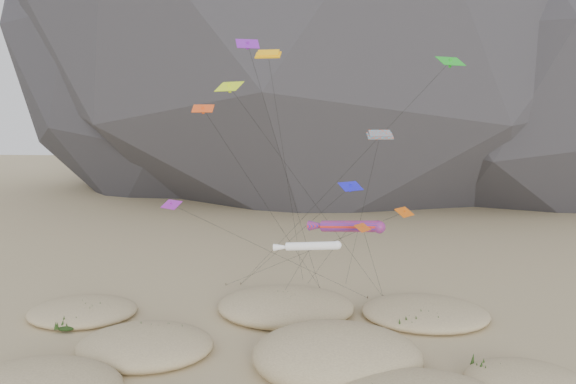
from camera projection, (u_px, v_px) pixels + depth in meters
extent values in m
plane|color=#CCB789|center=(275.00, 381.00, 44.50)|extent=(500.00, 500.00, 0.00)
ellipsoid|color=#2B2B30|center=(194.00, 36.00, 163.21)|extent=(136.20, 127.83, 116.00)
ellipsoid|color=black|center=(539.00, 49.00, 143.28)|extent=(130.55, 126.41, 100.00)
ellipsoid|color=#CCB789|center=(145.00, 345.00, 49.87)|extent=(12.22, 10.39, 2.60)
ellipsoid|color=#CCB789|center=(337.00, 356.00, 46.63)|extent=(14.27, 12.13, 4.50)
ellipsoid|color=#CCB789|center=(526.00, 382.00, 43.28)|extent=(9.41, 8.00, 2.03)
ellipsoid|color=#CCB789|center=(286.00, 306.00, 59.98)|extent=(14.67, 12.47, 2.95)
ellipsoid|color=#CCB789|center=(425.00, 313.00, 58.50)|extent=(13.21, 11.23, 2.22)
ellipsoid|color=#CCB789|center=(83.00, 311.00, 58.99)|extent=(11.41, 9.70, 2.06)
ellipsoid|color=black|center=(87.00, 381.00, 42.76)|extent=(2.30, 1.97, 0.69)
ellipsoid|color=black|center=(154.00, 339.00, 50.82)|extent=(2.94, 2.52, 0.88)
ellipsoid|color=black|center=(171.00, 337.00, 51.48)|extent=(2.41, 2.06, 0.72)
ellipsoid|color=black|center=(309.00, 345.00, 48.62)|extent=(3.17, 2.71, 0.95)
ellipsoid|color=black|center=(349.00, 342.00, 49.63)|extent=(2.55, 2.18, 0.77)
ellipsoid|color=black|center=(292.00, 355.00, 47.13)|extent=(2.89, 2.48, 0.87)
ellipsoid|color=black|center=(487.00, 370.00, 44.98)|extent=(2.24, 1.92, 0.67)
ellipsoid|color=black|center=(277.00, 303.00, 59.94)|extent=(3.36, 2.87, 1.01)
ellipsoid|color=black|center=(298.00, 306.00, 59.43)|extent=(2.35, 2.01, 0.70)
ellipsoid|color=black|center=(428.00, 319.00, 56.03)|extent=(2.69, 2.30, 0.81)
ellipsoid|color=black|center=(411.00, 324.00, 54.93)|extent=(2.19, 1.87, 0.66)
ellipsoid|color=black|center=(87.00, 313.00, 58.23)|extent=(2.53, 2.16, 0.76)
ellipsoid|color=black|center=(67.00, 327.00, 54.66)|extent=(1.86, 1.60, 0.56)
cylinder|color=#3F2D1E|center=(264.00, 289.00, 67.75)|extent=(0.08, 0.08, 0.30)
cylinder|color=#3F2D1E|center=(320.00, 288.00, 68.03)|extent=(0.08, 0.08, 0.30)
cylinder|color=#3F2D1E|center=(328.00, 299.00, 64.01)|extent=(0.08, 0.08, 0.30)
cylinder|color=#3F2D1E|center=(329.00, 292.00, 66.46)|extent=(0.08, 0.08, 0.30)
cylinder|color=#3F2D1E|center=(368.00, 297.00, 64.59)|extent=(0.08, 0.08, 0.30)
cylinder|color=#3F2D1E|center=(226.00, 284.00, 69.51)|extent=(0.08, 0.08, 0.30)
cylinder|color=#3F2D1E|center=(383.00, 297.00, 64.75)|extent=(0.08, 0.08, 0.30)
cylinder|color=#3F2D1E|center=(241.00, 284.00, 69.81)|extent=(0.08, 0.08, 0.30)
cylinder|color=#F92D1A|center=(350.00, 226.00, 53.74)|extent=(5.95, 3.96, 1.75)
sphere|color=#F92D1A|center=(379.00, 227.00, 52.02)|extent=(1.17, 1.17, 1.17)
cone|color=#F92D1A|center=(320.00, 226.00, 55.63)|extent=(2.70, 2.10, 1.26)
cylinder|color=black|center=(326.00, 259.00, 62.05)|extent=(4.81, 15.05, 10.38)
cylinder|color=white|center=(311.00, 246.00, 48.69)|extent=(4.58, 1.24, 1.03)
sphere|color=white|center=(337.00, 245.00, 48.22)|extent=(0.75, 0.75, 0.75)
cone|color=white|center=(284.00, 247.00, 49.21)|extent=(1.90, 0.85, 0.77)
cylinder|color=black|center=(293.00, 276.00, 56.58)|extent=(4.25, 14.33, 9.66)
cube|color=#FFB00D|center=(268.00, 55.00, 56.38)|extent=(2.66, 1.30, 0.76)
cube|color=#FFB00D|center=(268.00, 53.00, 56.35)|extent=(2.26, 1.03, 0.74)
cylinder|color=black|center=(288.00, 181.00, 64.13)|extent=(2.89, 12.33, 26.94)
cube|color=red|center=(380.00, 136.00, 49.56)|extent=(2.41, 1.32, 0.63)
cube|color=red|center=(380.00, 133.00, 49.53)|extent=(2.04, 1.06, 0.63)
cylinder|color=black|center=(360.00, 223.00, 59.83)|extent=(2.51, 18.03, 19.12)
cube|color=#C74F12|center=(363.00, 228.00, 50.79)|extent=(1.66, 1.88, 0.58)
cube|color=#C74F12|center=(363.00, 229.00, 50.81)|extent=(0.24, 0.25, 0.58)
cylinder|color=black|center=(374.00, 267.00, 57.78)|extent=(3.20, 12.99, 10.77)
cube|color=#D7570B|center=(404.00, 212.00, 50.30)|extent=(1.95, 2.14, 0.70)
cube|color=#D7570B|center=(404.00, 214.00, 50.32)|extent=(0.29, 0.30, 0.66)
cylinder|color=black|center=(301.00, 254.00, 59.91)|extent=(19.64, 16.15, 12.25)
cube|color=#1A19DB|center=(351.00, 186.00, 52.63)|extent=(2.47, 2.30, 0.73)
cube|color=#1A19DB|center=(351.00, 188.00, 52.65)|extent=(0.32, 0.30, 0.76)
cylinder|color=black|center=(288.00, 242.00, 61.22)|extent=(13.11, 14.39, 14.26)
cube|color=#E54915|center=(203.00, 108.00, 49.29)|extent=(1.87, 0.98, 0.71)
cube|color=#E54915|center=(203.00, 110.00, 49.31)|extent=(0.23, 0.21, 0.64)
cylinder|color=black|center=(273.00, 216.00, 56.66)|extent=(10.99, 12.99, 21.46)
cube|color=purple|center=(171.00, 205.00, 51.56)|extent=(2.18, 1.94, 0.68)
cube|color=purple|center=(171.00, 206.00, 51.58)|extent=(0.30, 0.28, 0.67)
cylinder|color=black|center=(281.00, 256.00, 58.08)|extent=(18.90, 13.13, 12.73)
cube|color=green|center=(451.00, 61.00, 51.35)|extent=(2.87, 2.43, 0.89)
cube|color=green|center=(451.00, 63.00, 51.37)|extent=(0.38, 0.35, 0.87)
cylinder|color=black|center=(330.00, 190.00, 60.59)|extent=(22.08, 13.35, 25.79)
cube|color=#D6FB1A|center=(229.00, 86.00, 54.53)|extent=(3.02, 2.53, 0.98)
cube|color=#D6FB1A|center=(229.00, 88.00, 54.55)|extent=(0.41, 0.39, 0.92)
cylinder|color=black|center=(313.00, 201.00, 59.65)|extent=(16.11, 8.58, 23.65)
cube|color=purple|center=(248.00, 44.00, 51.23)|extent=(2.28, 1.58, 0.93)
cube|color=purple|center=(248.00, 45.00, 51.25)|extent=(0.34, 0.39, 0.68)
cylinder|color=black|center=(289.00, 184.00, 59.64)|extent=(6.44, 13.91, 27.35)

